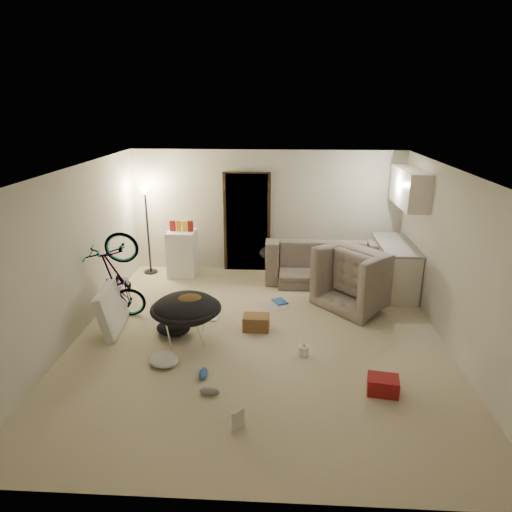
# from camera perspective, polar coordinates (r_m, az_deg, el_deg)

# --- Properties ---
(floor) EXTENTS (5.50, 6.00, 0.02)m
(floor) POSITION_cam_1_polar(r_m,az_deg,el_deg) (7.03, 0.39, -10.20)
(floor) COLOR #C3B796
(floor) RESTS_ON ground
(ceiling) EXTENTS (5.50, 6.00, 0.02)m
(ceiling) POSITION_cam_1_polar(r_m,az_deg,el_deg) (6.21, 0.44, 10.60)
(ceiling) COLOR white
(ceiling) RESTS_ON wall_back
(wall_back) EXTENTS (5.50, 0.02, 2.50)m
(wall_back) POSITION_cam_1_polar(r_m,az_deg,el_deg) (9.40, 1.33, 5.56)
(wall_back) COLOR beige
(wall_back) RESTS_ON floor
(wall_front) EXTENTS (5.50, 0.02, 2.50)m
(wall_front) POSITION_cam_1_polar(r_m,az_deg,el_deg) (3.80, -1.93, -15.45)
(wall_front) COLOR beige
(wall_front) RESTS_ON floor
(wall_left) EXTENTS (0.02, 6.00, 2.50)m
(wall_left) POSITION_cam_1_polar(r_m,az_deg,el_deg) (7.19, -22.14, -0.01)
(wall_left) COLOR beige
(wall_left) RESTS_ON floor
(wall_right) EXTENTS (0.02, 6.00, 2.50)m
(wall_right) POSITION_cam_1_polar(r_m,az_deg,el_deg) (6.95, 23.77, -0.83)
(wall_right) COLOR beige
(wall_right) RESTS_ON floor
(doorway) EXTENTS (0.85, 0.10, 2.04)m
(doorway) POSITION_cam_1_polar(r_m,az_deg,el_deg) (9.44, -1.12, 4.18)
(doorway) COLOR black
(doorway) RESTS_ON floor
(door_trim) EXTENTS (0.97, 0.04, 2.10)m
(door_trim) POSITION_cam_1_polar(r_m,az_deg,el_deg) (9.41, -1.14, 4.13)
(door_trim) COLOR black
(door_trim) RESTS_ON floor
(floor_lamp) EXTENTS (0.28, 0.28, 1.81)m
(floor_lamp) POSITION_cam_1_polar(r_m,az_deg,el_deg) (9.43, -13.55, 5.44)
(floor_lamp) COLOR black
(floor_lamp) RESTS_ON floor
(kitchen_counter) EXTENTS (0.60, 1.50, 0.88)m
(kitchen_counter) POSITION_cam_1_polar(r_m,az_deg,el_deg) (8.92, 16.86, -1.43)
(kitchen_counter) COLOR beige
(kitchen_counter) RESTS_ON floor
(counter_top) EXTENTS (0.64, 1.54, 0.04)m
(counter_top) POSITION_cam_1_polar(r_m,az_deg,el_deg) (8.78, 17.14, 1.39)
(counter_top) COLOR gray
(counter_top) RESTS_ON kitchen_counter
(kitchen_uppers) EXTENTS (0.38, 1.40, 0.65)m
(kitchen_uppers) POSITION_cam_1_polar(r_m,az_deg,el_deg) (8.57, 18.66, 8.08)
(kitchen_uppers) COLOR beige
(kitchen_uppers) RESTS_ON wall_right
(sofa) EXTENTS (2.21, 0.88, 0.64)m
(sofa) POSITION_cam_1_polar(r_m,az_deg,el_deg) (9.16, 8.15, -1.04)
(sofa) COLOR #313831
(sofa) RESTS_ON floor
(armchair) EXTENTS (1.57, 1.59, 0.78)m
(armchair) POSITION_cam_1_polar(r_m,az_deg,el_deg) (8.22, 13.47, -3.22)
(armchair) COLOR #313831
(armchair) RESTS_ON floor
(bicycle) EXTENTS (1.59, 0.80, 0.89)m
(bicycle) POSITION_cam_1_polar(r_m,az_deg,el_deg) (7.74, -16.73, -4.80)
(bicycle) COLOR black
(bicycle) RESTS_ON floor
(book_asset) EXTENTS (0.28, 0.29, 0.02)m
(book_asset) POSITION_cam_1_polar(r_m,az_deg,el_deg) (5.28, -3.02, -21.05)
(book_asset) COLOR maroon
(book_asset) RESTS_ON floor
(mini_fridge) EXTENTS (0.56, 0.56, 0.94)m
(mini_fridge) POSITION_cam_1_polar(r_m,az_deg,el_deg) (9.38, -9.17, 0.34)
(mini_fridge) COLOR white
(mini_fridge) RESTS_ON floor
(snack_box_0) EXTENTS (0.11, 0.08, 0.30)m
(snack_box_0) POSITION_cam_1_polar(r_m,az_deg,el_deg) (9.27, -10.37, 3.47)
(snack_box_0) COLOR maroon
(snack_box_0) RESTS_ON mini_fridge
(snack_box_1) EXTENTS (0.11, 0.09, 0.30)m
(snack_box_1) POSITION_cam_1_polar(r_m,az_deg,el_deg) (9.24, -9.65, 3.47)
(snack_box_1) COLOR orange
(snack_box_1) RESTS_ON mini_fridge
(snack_box_2) EXTENTS (0.12, 0.10, 0.30)m
(snack_box_2) POSITION_cam_1_polar(r_m,az_deg,el_deg) (9.22, -8.92, 3.46)
(snack_box_2) COLOR yellow
(snack_box_2) RESTS_ON mini_fridge
(snack_box_3) EXTENTS (0.10, 0.07, 0.30)m
(snack_box_3) POSITION_cam_1_polar(r_m,az_deg,el_deg) (9.19, -8.18, 3.46)
(snack_box_3) COLOR maroon
(snack_box_3) RESTS_ON mini_fridge
(saucer_chair) EXTENTS (1.04, 1.04, 0.74)m
(saucer_chair) POSITION_cam_1_polar(r_m,az_deg,el_deg) (6.80, -8.70, -7.23)
(saucer_chair) COLOR silver
(saucer_chair) RESTS_ON floor
(hoodie) EXTENTS (0.61, 0.58, 0.22)m
(hoodie) POSITION_cam_1_polar(r_m,az_deg,el_deg) (6.68, -8.42, -5.75)
(hoodie) COLOR #4E371B
(hoodie) RESTS_ON saucer_chair
(sofa_drape) EXTENTS (0.65, 0.58, 0.28)m
(sofa_drape) POSITION_cam_1_polar(r_m,az_deg,el_deg) (9.05, 2.21, 0.36)
(sofa_drape) COLOR black
(sofa_drape) RESTS_ON sofa
(tv_box) EXTENTS (0.37, 1.08, 0.71)m
(tv_box) POSITION_cam_1_polar(r_m,az_deg,el_deg) (7.49, -17.51, -6.14)
(tv_box) COLOR silver
(tv_box) RESTS_ON floor
(drink_case_a) EXTENTS (0.41, 0.30, 0.23)m
(drink_case_a) POSITION_cam_1_polar(r_m,az_deg,el_deg) (7.20, 0.04, -8.31)
(drink_case_a) COLOR brown
(drink_case_a) RESTS_ON floor
(drink_case_b) EXTENTS (0.41, 0.33, 0.21)m
(drink_case_b) POSITION_cam_1_polar(r_m,az_deg,el_deg) (5.99, 15.59, -15.29)
(drink_case_b) COLOR maroon
(drink_case_b) RESTS_ON floor
(juicer) EXTENTS (0.14, 0.14, 0.21)m
(juicer) POSITION_cam_1_polar(r_m,az_deg,el_deg) (6.56, 5.98, -11.61)
(juicer) COLOR silver
(juicer) RESTS_ON floor
(newspaper) EXTENTS (0.61, 0.64, 0.01)m
(newspaper) POSITION_cam_1_polar(r_m,az_deg,el_deg) (8.07, 2.32, -6.11)
(newspaper) COLOR #B6AEA8
(newspaper) RESTS_ON floor
(book_blue) EXTENTS (0.31, 0.34, 0.03)m
(book_blue) POSITION_cam_1_polar(r_m,az_deg,el_deg) (8.17, 3.00, -5.70)
(book_blue) COLOR #2B539D
(book_blue) RESTS_ON floor
(book_white) EXTENTS (0.23, 0.29, 0.03)m
(book_white) POSITION_cam_1_polar(r_m,az_deg,el_deg) (7.64, -5.58, -7.61)
(book_white) COLOR silver
(book_white) RESTS_ON floor
(shoe_0) EXTENTS (0.28, 0.22, 0.10)m
(shoe_0) POSITION_cam_1_polar(r_m,az_deg,el_deg) (8.79, 4.77, -3.68)
(shoe_0) COLOR #2B539D
(shoe_0) RESTS_ON floor
(shoe_2) EXTENTS (0.11, 0.26, 0.10)m
(shoe_2) POSITION_cam_1_polar(r_m,az_deg,el_deg) (6.13, -6.61, -14.39)
(shoe_2) COLOR #2B539D
(shoe_2) RESTS_ON floor
(shoe_3) EXTENTS (0.26, 0.12, 0.09)m
(shoe_3) POSITION_cam_1_polar(r_m,az_deg,el_deg) (5.81, -5.83, -16.48)
(shoe_3) COLOR slate
(shoe_3) RESTS_ON floor
(clothes_lump_a) EXTENTS (0.65, 0.60, 0.17)m
(clothes_lump_a) POSITION_cam_1_polar(r_m,az_deg,el_deg) (7.22, -10.29, -8.82)
(clothes_lump_a) COLOR black
(clothes_lump_a) RESTS_ON floor
(clothes_lump_c) EXTENTS (0.58, 0.56, 0.14)m
(clothes_lump_c) POSITION_cam_1_polar(r_m,az_deg,el_deg) (6.47, -11.47, -12.57)
(clothes_lump_c) COLOR silver
(clothes_lump_c) RESTS_ON floor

